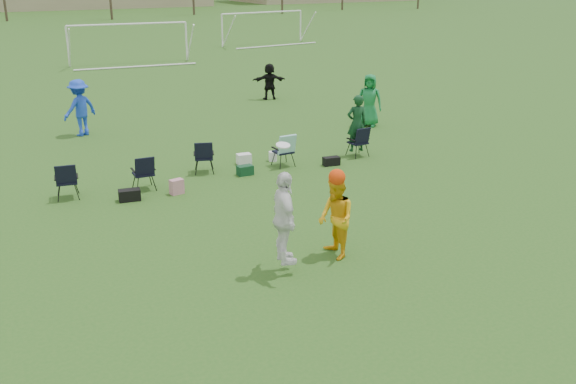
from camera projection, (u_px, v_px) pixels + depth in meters
ground at (350, 298)px, 11.73m from camera, size 260.00×260.00×0.00m
fielder_blue at (80, 108)px, 22.74m from camera, size 1.49×1.25×2.01m
fielder_green_far at (369, 100)px, 24.11m from camera, size 1.13×1.11×1.97m
fielder_black at (269, 81)px, 29.09m from camera, size 1.59×0.86×1.64m
center_contest at (312, 217)px, 12.73m from camera, size 1.96×1.21×2.65m
sideline_setup at (250, 152)px, 18.86m from camera, size 9.61×2.03×1.96m
goal_mid at (128, 32)px, 39.68m from camera, size 7.40×0.63×2.46m
goal_right at (263, 19)px, 49.88m from camera, size 7.35×1.14×2.46m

